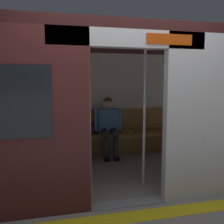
{
  "coord_description": "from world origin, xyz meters",
  "views": [
    {
      "loc": [
        0.89,
        2.84,
        1.5
      ],
      "look_at": [
        -0.1,
        -1.21,
        0.99
      ],
      "focal_mm": 40.94,
      "sensor_mm": 36.0,
      "label": 1
    }
  ],
  "objects_px": {
    "handbag": "(87,129)",
    "bench_seat": "(96,139)",
    "train_car": "(103,84)",
    "person_seated": "(109,123)",
    "grab_pole_door": "(89,118)",
    "book": "(128,131)",
    "grab_pole_far": "(144,115)"
  },
  "relations": [
    {
      "from": "person_seated",
      "to": "book",
      "type": "distance_m",
      "value": 0.49
    },
    {
      "from": "bench_seat",
      "to": "handbag",
      "type": "distance_m",
      "value": 0.26
    },
    {
      "from": "train_car",
      "to": "handbag",
      "type": "relative_size",
      "value": 24.62
    },
    {
      "from": "train_car",
      "to": "bench_seat",
      "type": "height_order",
      "value": "train_car"
    },
    {
      "from": "person_seated",
      "to": "grab_pole_door",
      "type": "xyz_separation_m",
      "value": [
        0.65,
        1.72,
        0.36
      ]
    },
    {
      "from": "train_car",
      "to": "person_seated",
      "type": "distance_m",
      "value": 1.26
    },
    {
      "from": "bench_seat",
      "to": "grab_pole_door",
      "type": "distance_m",
      "value": 1.94
    },
    {
      "from": "person_seated",
      "to": "handbag",
      "type": "relative_size",
      "value": 4.49
    },
    {
      "from": "grab_pole_door",
      "to": "person_seated",
      "type": "bearing_deg",
      "value": -110.71
    },
    {
      "from": "handbag",
      "to": "book",
      "type": "distance_m",
      "value": 0.86
    },
    {
      "from": "handbag",
      "to": "book",
      "type": "xyz_separation_m",
      "value": [
        -0.85,
        0.06,
        -0.07
      ]
    },
    {
      "from": "book",
      "to": "grab_pole_door",
      "type": "relative_size",
      "value": 0.11
    },
    {
      "from": "handbag",
      "to": "train_car",
      "type": "bearing_deg",
      "value": 95.83
    },
    {
      "from": "book",
      "to": "grab_pole_door",
      "type": "distance_m",
      "value": 2.17
    },
    {
      "from": "train_car",
      "to": "handbag",
      "type": "distance_m",
      "value": 1.41
    },
    {
      "from": "person_seated",
      "to": "handbag",
      "type": "height_order",
      "value": "person_seated"
    },
    {
      "from": "train_car",
      "to": "bench_seat",
      "type": "distance_m",
      "value": 1.49
    },
    {
      "from": "handbag",
      "to": "person_seated",
      "type": "bearing_deg",
      "value": 163.73
    },
    {
      "from": "grab_pole_door",
      "to": "book",
      "type": "bearing_deg",
      "value": -121.3
    },
    {
      "from": "bench_seat",
      "to": "book",
      "type": "distance_m",
      "value": 0.7
    },
    {
      "from": "person_seated",
      "to": "grab_pole_door",
      "type": "relative_size",
      "value": 0.57
    },
    {
      "from": "handbag",
      "to": "book",
      "type": "height_order",
      "value": "handbag"
    },
    {
      "from": "handbag",
      "to": "grab_pole_door",
      "type": "relative_size",
      "value": 0.13
    },
    {
      "from": "book",
      "to": "grab_pole_far",
      "type": "xyz_separation_m",
      "value": [
        0.29,
        1.65,
        0.57
      ]
    },
    {
      "from": "bench_seat",
      "to": "grab_pole_door",
      "type": "relative_size",
      "value": 1.52
    },
    {
      "from": "grab_pole_door",
      "to": "bench_seat",
      "type": "bearing_deg",
      "value": -102.72
    },
    {
      "from": "person_seated",
      "to": "handbag",
      "type": "xyz_separation_m",
      "value": [
        0.42,
        -0.12,
        -0.14
      ]
    },
    {
      "from": "bench_seat",
      "to": "handbag",
      "type": "xyz_separation_m",
      "value": [
        0.16,
        -0.07,
        0.19
      ]
    },
    {
      "from": "bench_seat",
      "to": "book",
      "type": "relative_size",
      "value": 14.19
    },
    {
      "from": "bench_seat",
      "to": "grab_pole_door",
      "type": "bearing_deg",
      "value": 77.28
    },
    {
      "from": "handbag",
      "to": "bench_seat",
      "type": "bearing_deg",
      "value": 157.49
    },
    {
      "from": "grab_pole_door",
      "to": "grab_pole_far",
      "type": "relative_size",
      "value": 1.0
    }
  ]
}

